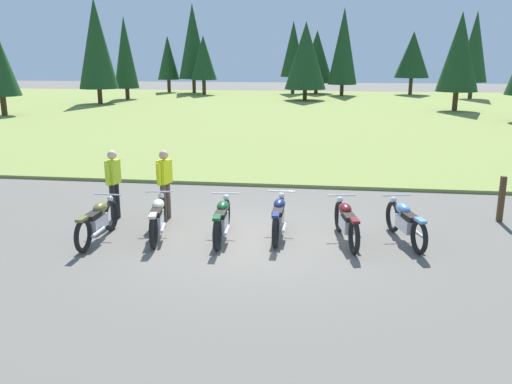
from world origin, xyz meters
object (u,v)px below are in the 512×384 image
Objects in this scene: motorcycle_british_green at (222,219)px; motorcycle_navy at (279,217)px; rider_checking_bike at (165,180)px; rider_with_back_turned at (114,180)px; motorcycle_cream at (158,217)px; motorcycle_sky_blue at (405,222)px; trail_marker_post at (501,199)px; motorcycle_maroon at (346,222)px; motorcycle_olive at (98,221)px.

motorcycle_british_green and motorcycle_navy have the same top height.
rider_checking_bike is at bearing 142.59° from motorcycle_british_green.
rider_with_back_turned is (-4.02, 0.73, 0.51)m from motorcycle_navy.
rider_checking_bike reaches higher than motorcycle_cream.
trail_marker_post is at bearing 36.27° from motorcycle_sky_blue.
motorcycle_maroon is at bearing -151.97° from trail_marker_post.
motorcycle_olive is 1.00× the size of motorcycle_british_green.
trail_marker_post is at bearing 16.29° from motorcycle_olive.
rider_with_back_turned is at bearing 169.72° from motorcycle_navy.
motorcycle_british_green is at bearing -161.31° from trail_marker_post.
motorcycle_olive is at bearing -172.79° from motorcycle_sky_blue.
trail_marker_post reaches higher than motorcycle_maroon.
motorcycle_maroon is at bearing -14.12° from rider_checking_bike.
rider_with_back_turned is at bearing 173.79° from motorcycle_sky_blue.
motorcycle_navy is 2.67m from motorcycle_sky_blue.
motorcycle_british_green is at bearing 2.21° from motorcycle_cream.
motorcycle_cream is 1.00× the size of motorcycle_maroon.
motorcycle_maroon is 4.12m from trail_marker_post.
motorcycle_olive is 1.64m from rider_with_back_turned.
motorcycle_navy is 1.01× the size of motorcycle_maroon.
motorcycle_navy is at bearing -160.77° from trail_marker_post.
motorcycle_cream and motorcycle_maroon have the same top height.
trail_marker_post is at bearing 28.03° from motorcycle_maroon.
motorcycle_maroon is 4.42m from rider_checking_bike.
rider_checking_bike is at bearing 162.16° from motorcycle_navy.
motorcycle_cream is 4.03m from motorcycle_maroon.
motorcycle_sky_blue is at bearing -6.21° from rider_with_back_turned.
motorcycle_sky_blue is at bearing 0.01° from motorcycle_navy.
motorcycle_olive is 2.03m from rider_checking_bike.
trail_marker_post is at bearing 6.54° from rider_with_back_turned.
motorcycle_maroon is at bearing 3.33° from motorcycle_cream.
motorcycle_cream and motorcycle_navy have the same top height.
motorcycle_british_green is 1.00× the size of motorcycle_navy.
trail_marker_post is (9.10, 1.04, -0.40)m from rider_with_back_turned.
motorcycle_olive is at bearing -160.66° from motorcycle_cream.
motorcycle_olive and motorcycle_maroon have the same top height.
trail_marker_post is at bearing 18.69° from motorcycle_british_green.
rider_checking_bike is 1.22m from rider_with_back_turned.
rider_with_back_turned is (-0.26, 1.54, 0.51)m from motorcycle_olive.
motorcycle_british_green is at bearing 10.25° from motorcycle_olive.
motorcycle_british_green is 1.01× the size of motorcycle_maroon.
motorcycle_cream is 1.25× the size of rider_with_back_turned.
motorcycle_british_green is 2.12m from rider_checking_bike.
rider_with_back_turned is at bearing -173.46° from trail_marker_post.
trail_marker_post is (7.89, 0.87, -0.40)m from rider_checking_bike.
motorcycle_cream is (1.18, 0.41, 0.00)m from motorcycle_olive.
rider_checking_bike reaches higher than motorcycle_british_green.
motorcycle_british_green is 6.61m from trail_marker_post.
motorcycle_olive is 1.01× the size of motorcycle_cream.
motorcycle_navy is 1.26× the size of rider_checking_bike.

